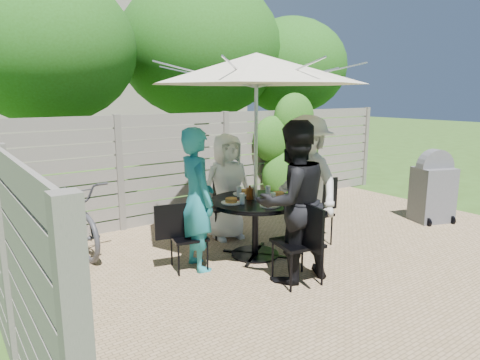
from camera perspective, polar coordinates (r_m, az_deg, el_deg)
backyard_envelope at (r=14.42m, az=-18.55°, el=12.65°), size 60.00×60.00×5.00m
patio_table at (r=5.70m, az=2.06°, el=-4.97°), size 1.35×1.35×0.79m
umbrella at (r=5.48m, az=2.20°, el=14.60°), size 3.07×3.07×2.66m
chair_back at (r=6.59m, az=-2.23°, el=-5.07°), size 0.55×0.72×0.95m
person_back at (r=6.35m, az=-1.74°, el=-0.96°), size 0.84×0.60×1.60m
chair_left at (r=5.40m, az=-6.95°, el=-9.27°), size 0.66×0.50×0.87m
person_left at (r=5.25m, az=-5.74°, el=-2.64°), size 0.50×0.70×1.78m
chair_front at (r=5.02m, az=7.73°, el=-10.42°), size 0.56×0.75×0.99m
person_front at (r=4.93m, az=7.00°, el=-3.00°), size 1.00×0.82×1.88m
chair_right at (r=6.31m, az=9.66°, el=-5.99°), size 0.71×0.49×0.96m
person_right at (r=6.06m, az=8.86°, el=-0.33°), size 0.85×1.29×1.88m
plate_back at (r=5.94m, az=0.31°, el=-1.68°), size 0.26×0.26×0.06m
plate_left at (r=5.47m, az=-1.18°, el=-2.84°), size 0.26×0.26×0.06m
plate_front at (r=5.34m, az=4.04°, el=-3.22°), size 0.26×0.26×0.06m
plate_right at (r=5.82m, az=5.13°, el=-2.00°), size 0.26×0.26×0.06m
glass_back at (r=5.79m, az=-0.12°, el=-1.55°), size 0.07×0.07×0.14m
glass_left at (r=5.41m, az=0.27°, el=-2.49°), size 0.07×0.07×0.14m
glass_front at (r=5.46m, az=4.41°, el=-2.39°), size 0.07×0.07×0.14m
glass_right at (r=5.84m, az=3.75°, el=-1.46°), size 0.07×0.07×0.14m
syrup_jug at (r=5.63m, az=1.30°, el=-1.82°), size 0.09×0.09×0.16m
coffee_cup at (r=5.86m, az=1.83°, el=-1.51°), size 0.08×0.08×0.12m
bicycle at (r=6.42m, az=-21.66°, el=-4.31°), size 0.84×1.99×1.02m
bbq_grill at (r=7.94m, az=24.32°, el=-1.14°), size 0.74×0.66×1.25m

